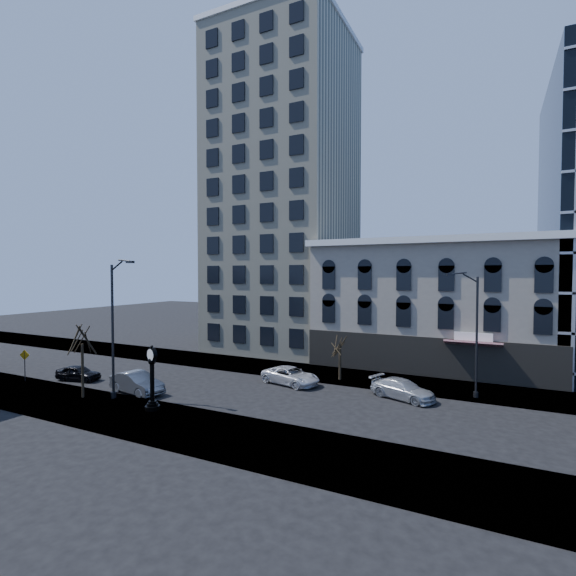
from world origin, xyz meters
The scene contains 15 objects.
ground centered at (0.00, 0.00, 0.00)m, with size 160.00×160.00×0.00m, color black.
sidewalk_far centered at (0.00, 8.00, 0.06)m, with size 160.00×6.00×0.12m, color gray.
sidewalk_near centered at (0.00, -8.00, 0.06)m, with size 160.00×6.00×0.12m, color gray.
cream_tower centered at (-6.11, 18.88, 19.32)m, with size 15.90×15.40×42.50m.
victorian_row centered at (12.00, 15.89, 6.00)m, with size 22.60×11.19×12.50m.
street_clock centered at (-2.81, -6.68, 2.08)m, with size 0.98×0.98×4.33m.
street_lamp_near centered at (-6.52, -6.02, 7.89)m, with size 2.67×0.41×10.30m.
street_lamp_far centered at (15.80, 5.75, 7.20)m, with size 2.32×1.10×9.38m.
bare_tree_near centered at (-9.45, -6.86, 4.92)m, with size 3.70×3.70×6.35m.
bare_tree_far centered at (5.76, 6.42, 3.35)m, with size 2.50×2.50×4.30m.
warning_sign centered at (-17.83, -6.00, 1.95)m, with size 0.83×0.35×2.66m.
car_near_a centered at (-14.45, -3.50, 0.65)m, with size 1.54×3.83×1.31m, color black.
car_near_b centered at (-6.99, -4.05, 0.81)m, with size 1.71×4.91×1.62m, color #595B60.
car_far_a centered at (2.45, 3.57, 0.71)m, with size 2.34×5.09×1.41m, color silver.
car_far_b centered at (11.61, 3.62, 0.71)m, with size 1.99×4.89×1.42m, color #A5A8AD.
Camera 1 is at (17.60, -27.28, 9.22)m, focal length 26.00 mm.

